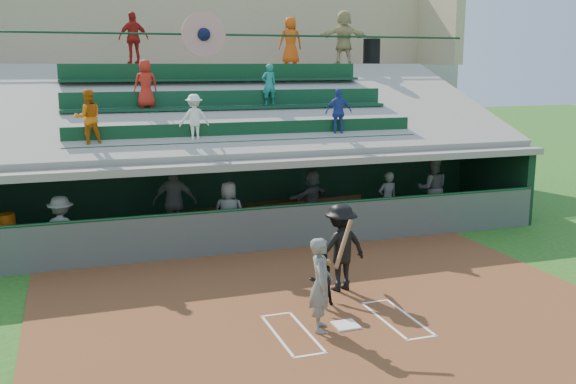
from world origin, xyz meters
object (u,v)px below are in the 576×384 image
object	(u,v)px
water_cooler	(6,222)
trash_bin	(372,52)
home_plate	(346,325)
catcher	(321,279)
batter_at_plate	(321,284)
white_table	(7,243)

from	to	relation	value
water_cooler	trash_bin	distance (m)	14.63
water_cooler	trash_bin	bearing A→B (deg)	26.03
home_plate	catcher	bearing A→B (deg)	92.61
batter_at_plate	white_table	distance (m)	8.58
water_cooler	catcher	bearing A→B (deg)	-41.71
home_plate	water_cooler	xyz separation A→B (m)	(-6.05, 6.44, 0.86)
catcher	trash_bin	size ratio (longest dim) A/B	1.09
white_table	trash_bin	distance (m)	14.80
batter_at_plate	home_plate	bearing A→B (deg)	0.54
home_plate	water_cooler	bearing A→B (deg)	133.22
trash_bin	catcher	bearing A→B (deg)	-119.86
catcher	white_table	world-z (taller)	catcher
home_plate	white_table	distance (m)	8.90
catcher	trash_bin	world-z (taller)	trash_bin
catcher	water_cooler	bearing A→B (deg)	-52.62
batter_at_plate	water_cooler	xyz separation A→B (m)	(-5.56, 6.44, 0.03)
catcher	white_table	bearing A→B (deg)	-52.73
water_cooler	home_plate	bearing A→B (deg)	-46.78
white_table	catcher	bearing A→B (deg)	-51.48
catcher	trash_bin	bearing A→B (deg)	-130.77
batter_at_plate	trash_bin	xyz separation A→B (m)	(7.04, 12.59, 4.21)
catcher	trash_bin	xyz separation A→B (m)	(6.60, 11.50, 4.54)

